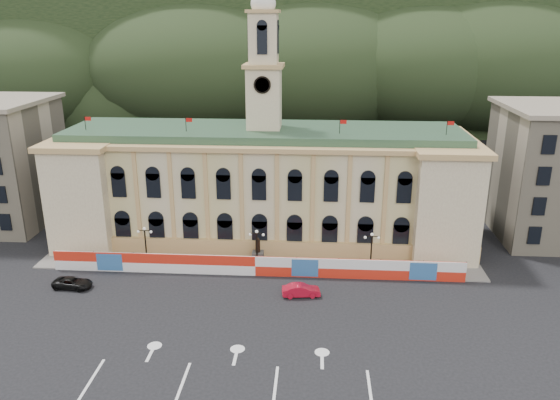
# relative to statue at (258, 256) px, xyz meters

# --- Properties ---
(ground) EXTENTS (260.00, 260.00, 0.00)m
(ground) POSITION_rel_statue_xyz_m (0.00, -18.00, -1.19)
(ground) COLOR black
(ground) RESTS_ON ground
(lane_markings) EXTENTS (26.00, 10.00, 0.02)m
(lane_markings) POSITION_rel_statue_xyz_m (0.00, -23.00, -1.18)
(lane_markings) COLOR white
(lane_markings) RESTS_ON ground
(hill_ridge) EXTENTS (230.00, 80.00, 64.00)m
(hill_ridge) POSITION_rel_statue_xyz_m (0.03, 103.99, 18.30)
(hill_ridge) COLOR black
(hill_ridge) RESTS_ON ground
(city_hall) EXTENTS (56.20, 17.60, 37.10)m
(city_hall) POSITION_rel_statue_xyz_m (0.00, 9.63, 6.66)
(city_hall) COLOR #CABA91
(city_hall) RESTS_ON ground
(hoarding_fence) EXTENTS (50.00, 0.44, 2.50)m
(hoarding_fence) POSITION_rel_statue_xyz_m (0.06, -2.93, 0.06)
(hoarding_fence) COLOR red
(hoarding_fence) RESTS_ON ground
(pavement) EXTENTS (56.00, 5.50, 0.16)m
(pavement) POSITION_rel_statue_xyz_m (0.00, -0.25, -1.11)
(pavement) COLOR slate
(pavement) RESTS_ON ground
(statue) EXTENTS (1.40, 1.40, 3.72)m
(statue) POSITION_rel_statue_xyz_m (0.00, 0.00, 0.00)
(statue) COLOR #595651
(statue) RESTS_ON ground
(lamp_left) EXTENTS (1.96, 0.44, 5.15)m
(lamp_left) POSITION_rel_statue_xyz_m (-14.00, -1.00, 1.89)
(lamp_left) COLOR black
(lamp_left) RESTS_ON ground
(lamp_center) EXTENTS (1.96, 0.44, 5.15)m
(lamp_center) POSITION_rel_statue_xyz_m (0.00, -1.00, 1.89)
(lamp_center) COLOR black
(lamp_center) RESTS_ON ground
(lamp_right) EXTENTS (1.96, 0.44, 5.15)m
(lamp_right) POSITION_rel_statue_xyz_m (14.00, -1.00, 1.89)
(lamp_right) COLOR black
(lamp_right) RESTS_ON ground
(red_sedan) EXTENTS (2.58, 4.66, 1.41)m
(red_sedan) POSITION_rel_statue_xyz_m (5.70, -7.75, -0.48)
(red_sedan) COLOR #AE0C21
(red_sedan) RESTS_ON ground
(black_suv) EXTENTS (2.73, 4.81, 1.25)m
(black_suv) POSITION_rel_statue_xyz_m (-20.78, -7.59, -0.56)
(black_suv) COLOR black
(black_suv) RESTS_ON ground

